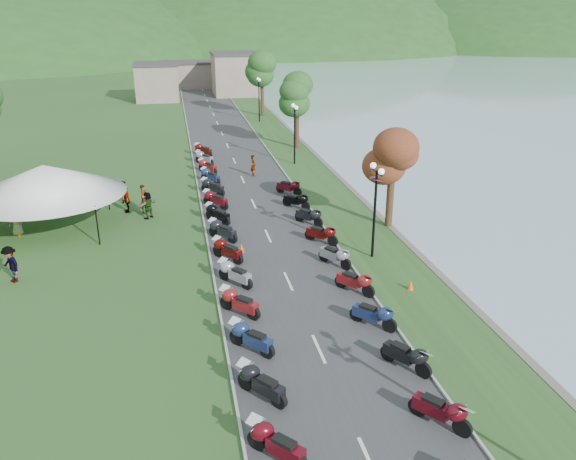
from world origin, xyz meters
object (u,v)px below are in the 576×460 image
pedestrian_b (125,203)px  pedestrian_a (146,212)px  vendor_tent_main (48,198)px  pedestrian_c (14,282)px

pedestrian_b → pedestrian_a: bearing=131.2°
vendor_tent_main → pedestrian_c: (-0.57, -7.05, -2.00)m
pedestrian_c → pedestrian_b: bearing=117.6°
pedestrian_a → pedestrian_c: 10.92m
pedestrian_b → pedestrian_c: size_ratio=0.84×
vendor_tent_main → pedestrian_a: (5.39, 2.09, -2.00)m
pedestrian_b → pedestrian_c: bearing=76.4°
vendor_tent_main → pedestrian_a: 6.12m
vendor_tent_main → pedestrian_a: vendor_tent_main is taller
vendor_tent_main → pedestrian_b: bearing=47.7°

